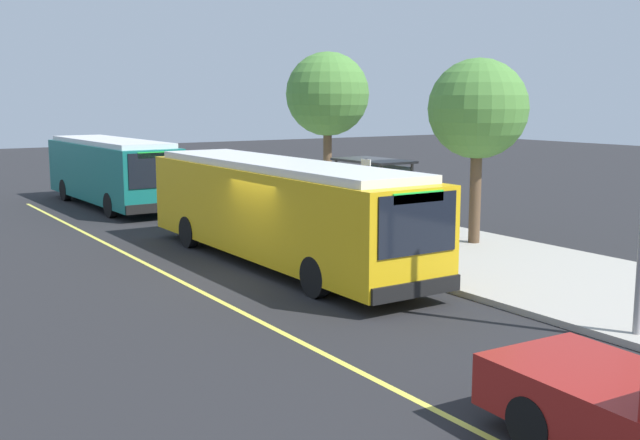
# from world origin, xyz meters

# --- Properties ---
(ground_plane) EXTENTS (120.00, 120.00, 0.00)m
(ground_plane) POSITION_xyz_m (0.00, 0.00, 0.00)
(ground_plane) COLOR #232326
(sidewalk_curb) EXTENTS (44.00, 6.40, 0.15)m
(sidewalk_curb) POSITION_xyz_m (0.00, 6.00, 0.07)
(sidewalk_curb) COLOR #A8A399
(sidewalk_curb) RESTS_ON ground_plane
(lane_stripe_center) EXTENTS (36.00, 0.14, 0.01)m
(lane_stripe_center) POSITION_xyz_m (0.00, -2.20, 0.00)
(lane_stripe_center) COLOR #E0D64C
(lane_stripe_center) RESTS_ON ground_plane
(transit_bus_main) EXTENTS (12.18, 2.65, 2.95)m
(transit_bus_main) POSITION_xyz_m (-0.88, 1.01, 1.62)
(transit_bus_main) COLOR gold
(transit_bus_main) RESTS_ON ground_plane
(transit_bus_second) EXTENTS (10.27, 2.82, 2.95)m
(transit_bus_second) POSITION_xyz_m (-15.14, 0.78, 1.61)
(transit_bus_second) COLOR #146B66
(transit_bus_second) RESTS_ON ground_plane
(bus_shelter) EXTENTS (2.90, 1.60, 2.48)m
(bus_shelter) POSITION_xyz_m (-3.34, 6.25, 1.92)
(bus_shelter) COLOR #333338
(bus_shelter) RESTS_ON sidewalk_curb
(waiting_bench) EXTENTS (1.60, 0.48, 0.95)m
(waiting_bench) POSITION_xyz_m (-2.88, 6.29, 0.63)
(waiting_bench) COLOR brown
(waiting_bench) RESTS_ON sidewalk_curb
(route_sign_post) EXTENTS (0.44, 0.08, 2.80)m
(route_sign_post) POSITION_xyz_m (-0.23, 3.62, 1.96)
(route_sign_post) COLOR #333338
(route_sign_post) RESTS_ON sidewalk_curb
(pedestrian_commuter) EXTENTS (0.24, 0.40, 1.69)m
(pedestrian_commuter) POSITION_xyz_m (-4.47, 4.20, 1.12)
(pedestrian_commuter) COLOR #282D47
(pedestrian_commuter) RESTS_ON sidewalk_curb
(street_tree_near_shelter) EXTENTS (3.49, 3.49, 6.49)m
(street_tree_near_shelter) POSITION_xyz_m (-9.09, 8.16, 4.86)
(street_tree_near_shelter) COLOR brown
(street_tree_near_shelter) RESTS_ON sidewalk_curb
(street_tree_upstreet) EXTENTS (3.12, 3.12, 5.79)m
(street_tree_upstreet) POSITION_xyz_m (0.37, 7.48, 4.34)
(street_tree_upstreet) COLOR brown
(street_tree_upstreet) RESTS_ON sidewalk_curb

